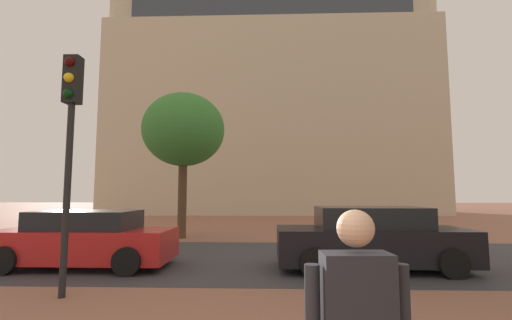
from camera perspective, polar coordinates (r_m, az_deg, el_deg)
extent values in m
plane|color=#93604C|center=(11.82, -2.36, -14.40)|extent=(120.00, 120.00, 0.00)
cube|color=#38383D|center=(10.30, -3.04, -15.71)|extent=(120.00, 6.39, 0.00)
cube|color=beige|center=(35.65, 2.38, 5.55)|extent=(29.86, 12.17, 17.35)
cube|color=#38424C|center=(38.78, 2.32, 20.02)|extent=(27.47, 11.20, 2.40)
cube|color=beige|center=(38.07, 1.59, 17.68)|extent=(4.64, 4.64, 33.65)
cylinder|color=beige|center=(34.15, -21.02, 8.91)|extent=(2.80, 2.80, 20.25)
cylinder|color=beige|center=(34.55, 25.69, 10.17)|extent=(2.80, 2.80, 21.70)
cube|color=#232328|center=(2.25, 16.29, -22.19)|extent=(0.41, 0.24, 0.62)
cylinder|color=#232328|center=(2.35, 22.89, -22.52)|extent=(0.09, 0.09, 0.59)
cylinder|color=#232328|center=(2.21, 9.26, -24.03)|extent=(0.09, 0.09, 0.59)
cube|color=black|center=(2.34, 15.50, -21.05)|extent=(0.29, 0.15, 0.40)
sphere|color=tan|center=(2.16, 15.96, -10.71)|extent=(0.22, 0.22, 0.22)
cube|color=black|center=(9.13, 18.34, -13.07)|extent=(4.53, 1.73, 0.81)
cube|color=black|center=(9.06, 18.21, -8.93)|extent=(2.54, 1.52, 0.51)
cylinder|color=black|center=(10.47, 25.11, -13.28)|extent=(0.64, 0.22, 0.64)
cylinder|color=black|center=(8.92, 29.60, -14.53)|extent=(0.64, 0.22, 0.64)
cylinder|color=black|center=(9.73, 8.13, -14.37)|extent=(0.64, 0.22, 0.64)
cylinder|color=black|center=(8.03, 9.50, -16.24)|extent=(0.64, 0.22, 0.64)
cube|color=red|center=(9.90, -26.17, -12.32)|extent=(4.29, 1.72, 0.76)
cube|color=black|center=(9.84, -26.01, -8.80)|extent=(2.40, 1.51, 0.45)
cylinder|color=black|center=(9.97, -36.02, -13.17)|extent=(0.64, 0.22, 0.64)
cylinder|color=black|center=(11.37, -30.58, -12.38)|extent=(0.64, 0.22, 0.64)
cylinder|color=black|center=(8.57, -20.38, -15.29)|extent=(0.64, 0.22, 0.64)
cylinder|color=black|center=(10.17, -16.60, -13.81)|extent=(0.64, 0.22, 0.64)
cylinder|color=black|center=(7.19, -28.56, -5.48)|extent=(0.12, 0.12, 3.49)
cube|color=black|center=(7.50, -27.77, 11.52)|extent=(0.28, 0.24, 0.90)
sphere|color=#390606|center=(7.48, -28.17, 13.99)|extent=(0.18, 0.18, 0.18)
sphere|color=yellow|center=(7.39, -28.28, 11.79)|extent=(0.18, 0.18, 0.18)
sphere|color=#06330C|center=(7.31, -28.39, 9.54)|extent=(0.18, 0.18, 0.18)
cylinder|color=#4C3823|center=(14.88, -11.98, -6.37)|extent=(0.36, 0.36, 3.15)
ellipsoid|color=#387F33|center=(15.12, -11.76, 4.89)|extent=(3.45, 3.45, 3.11)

